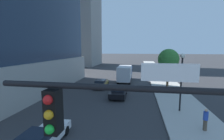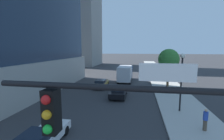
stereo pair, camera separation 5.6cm
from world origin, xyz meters
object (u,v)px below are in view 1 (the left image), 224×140
Objects in this scene: street_tree at (168,59)px; car_gold at (101,84)px; box_truck at (125,73)px; construction_building at (79,16)px; street_lamp at (182,74)px; pedestrian_blue_shirt at (205,119)px; car_white at (42,138)px; car_black at (119,92)px.

street_tree is 11.39m from car_gold.
street_tree reaches higher than box_truck.
construction_building is 5.78× the size of box_truck.
pedestrian_blue_shirt is at bearing -75.73° from street_lamp.
car_white is 1.06× the size of car_gold.
street_lamp is at bearing -64.54° from box_truck.
car_gold is at bearing 90.00° from car_white.
construction_building is 9.93× the size of car_black.
car_gold is (-10.50, -2.18, -3.83)m from street_tree.
pedestrian_blue_shirt is (0.93, -3.65, -2.83)m from street_lamp.
box_truck is (19.87, -29.02, -16.63)m from construction_building.
street_lamp is 3.35× the size of pedestrian_blue_shirt.
car_black is at bearing 134.09° from pedestrian_blue_shirt.
street_lamp reaches higher than car_black.
street_lamp is 1.37× the size of car_gold.
car_gold is (-3.35, 4.23, 0.00)m from car_black.
construction_building reaches higher than street_tree.
car_white is (-10.50, -17.96, -3.85)m from street_tree.
pedestrian_blue_shirt is (7.49, -17.44, -0.71)m from box_truck.
street_tree is at bearing 41.88° from car_black.
construction_building is 44.33m from street_tree.
street_tree is (0.58, 10.49, 0.68)m from street_lamp.
car_black is 0.58× the size of box_truck.
street_lamp is at bearing -31.90° from car_black.
street_lamp is 0.93× the size of street_tree.
car_black is 10.77m from pedestrian_blue_shirt.
car_black is (-6.57, 4.09, -3.15)m from street_lamp.
street_lamp is at bearing -58.31° from construction_building.
street_lamp is 12.81m from car_white.
car_gold is 16.15m from pedestrian_blue_shirt.
box_truck reaches higher than car_white.
street_tree is 10.33m from car_black.
construction_building is at bearing 108.19° from car_white.
car_white is 11.50m from pedestrian_blue_shirt.
construction_building is 55.79m from car_white.
car_gold is (0.00, 15.78, 0.02)m from car_white.
construction_building is 25.89× the size of pedestrian_blue_shirt.
construction_building reaches higher than car_black.
pedestrian_blue_shirt is at bearing -59.51° from construction_building.
car_black reaches higher than car_gold.
construction_building is at bearing 115.58° from car_gold.
car_gold is at bearing 128.41° from car_black.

